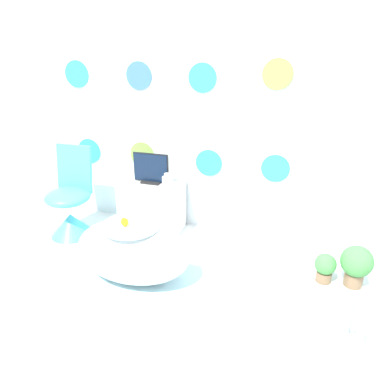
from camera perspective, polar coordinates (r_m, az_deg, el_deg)
ground_plane at (r=2.77m, az=-15.30°, el=-19.73°), size 12.00×12.00×0.00m
wall_back_dotted at (r=3.63m, az=-2.93°, el=14.10°), size 4.75×0.05×2.60m
rug at (r=3.08m, az=-9.03°, el=-14.10°), size 1.31×0.88×0.01m
bathtub at (r=3.06m, az=-8.99°, el=-8.84°), size 0.94×0.57×0.50m
rubber_duck at (r=2.89m, az=-10.25°, el=-4.45°), size 0.06×0.07×0.07m
chair at (r=3.86m, az=-18.07°, el=-2.45°), size 0.43×0.43×0.88m
tv_cabinet at (r=3.75m, az=-6.03°, el=-2.32°), size 0.56×0.43×0.52m
tv at (r=3.60m, az=-6.28°, el=3.38°), size 0.36×0.12×0.30m
vase at (r=3.42m, az=-3.79°, el=1.34°), size 0.09×0.09×0.17m
side_table at (r=2.53m, az=20.94°, el=-14.61°), size 0.37×0.32×0.46m
potted_plant_left at (r=2.41m, az=19.63°, el=-10.67°), size 0.13×0.13×0.18m
potted_plant_right at (r=2.41m, az=23.76°, el=-9.97°), size 0.19×0.19×0.26m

